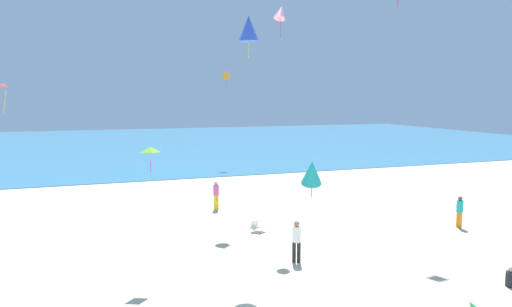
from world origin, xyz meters
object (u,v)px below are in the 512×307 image
at_px(person_0, 512,279).
at_px(kite_pink, 281,12).
at_px(person_4, 460,210).
at_px(kite_blue, 249,28).
at_px(beach_chair_mid_beach, 257,227).
at_px(kite_orange, 226,77).
at_px(person_2, 297,239).
at_px(kite_teal, 312,172).
at_px(kite_red, 4,86).
at_px(person_3, 216,193).
at_px(kite_lime, 150,150).

relative_size(person_0, kite_pink, 0.47).
bearing_deg(person_4, kite_blue, 179.02).
xyz_separation_m(beach_chair_mid_beach, kite_orange, (4.20, 21.04, 8.09)).
xyz_separation_m(person_2, kite_blue, (-1.62, 1.00, 8.06)).
bearing_deg(kite_teal, person_4, 26.59).
xyz_separation_m(person_0, person_2, (-6.05, 4.48, 0.70)).
distance_m(kite_orange, kite_teal, 29.76).
distance_m(kite_red, kite_pink, 14.65).
distance_m(beach_chair_mid_beach, person_3, 5.01).
bearing_deg(kite_red, kite_orange, 42.78).
bearing_deg(person_4, kite_red, 152.14).
height_order(person_0, kite_teal, kite_teal).
xyz_separation_m(beach_chair_mid_beach, kite_teal, (-1.02, -7.97, 3.96)).
height_order(person_2, kite_red, kite_red).
distance_m(person_0, kite_pink, 14.25).
bearing_deg(kite_teal, kite_orange, 79.80).
bearing_deg(person_4, kite_orange, 98.25).
bearing_deg(kite_pink, beach_chair_mid_beach, 173.28).
height_order(person_3, kite_red, kite_red).
xyz_separation_m(person_2, kite_red, (-11.71, 10.80, 6.08)).
relative_size(person_2, kite_pink, 1.09).
distance_m(person_0, person_4, 7.22).
bearing_deg(kite_pink, person_0, -59.73).
distance_m(kite_teal, kite_pink, 10.16).
distance_m(kite_lime, kite_pink, 9.31).
relative_size(person_4, kite_pink, 1.04).
bearing_deg(kite_red, person_3, -8.16).
relative_size(beach_chair_mid_beach, kite_red, 0.50).
distance_m(person_2, kite_red, 17.05).
relative_size(person_0, person_3, 0.43).
relative_size(kite_teal, kite_blue, 0.75).
bearing_deg(person_0, kite_red, 144.47).
relative_size(kite_red, kite_teal, 1.30).
bearing_deg(person_2, person_0, -102.85).
bearing_deg(kite_pink, kite_lime, -150.84).
relative_size(kite_teal, kite_pink, 0.79).
height_order(kite_orange, kite_teal, kite_orange).
height_order(kite_blue, kite_pink, kite_pink).
relative_size(kite_orange, kite_blue, 1.12).
relative_size(kite_blue, kite_pink, 1.06).
distance_m(person_4, kite_blue, 13.87).
xyz_separation_m(beach_chair_mid_beach, kite_pink, (1.10, -0.13, 10.07)).
bearing_deg(person_4, beach_chair_mid_beach, 160.18).
distance_m(person_0, kite_orange, 31.02).
distance_m(person_3, kite_blue, 11.55).
bearing_deg(kite_teal, kite_red, 126.27).
bearing_deg(kite_blue, beach_chair_mid_beach, 66.04).
relative_size(person_3, kite_pink, 1.09).
xyz_separation_m(kite_orange, kite_blue, (-5.70, -24.40, 0.68)).
distance_m(kite_red, kite_teal, 18.09).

